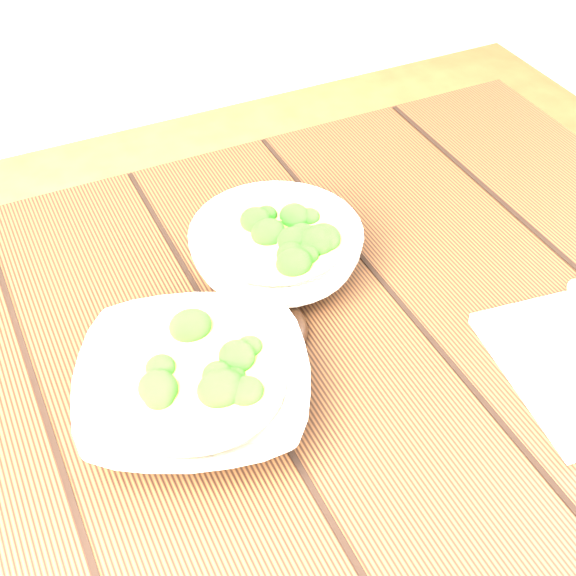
{
  "coord_description": "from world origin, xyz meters",
  "views": [
    {
      "loc": [
        -0.22,
        -0.52,
        1.37
      ],
      "look_at": [
        0.05,
        0.04,
        0.8
      ],
      "focal_mm": 50.0,
      "sensor_mm": 36.0,
      "label": 1
    }
  ],
  "objects_px": {
    "table": "(264,434)",
    "trivet": "(263,330)",
    "soup_bowl_front": "(194,388)",
    "soup_bowl_back": "(276,250)"
  },
  "relations": [
    {
      "from": "soup_bowl_front",
      "to": "soup_bowl_back",
      "type": "height_order",
      "value": "soup_bowl_back"
    },
    {
      "from": "table",
      "to": "trivet",
      "type": "xyz_separation_m",
      "value": [
        0.02,
        0.03,
        0.13
      ]
    },
    {
      "from": "soup_bowl_front",
      "to": "trivet",
      "type": "bearing_deg",
      "value": 30.88
    },
    {
      "from": "table",
      "to": "soup_bowl_front",
      "type": "bearing_deg",
      "value": -162.27
    },
    {
      "from": "table",
      "to": "soup_bowl_front",
      "type": "relative_size",
      "value": 4.12
    },
    {
      "from": "soup_bowl_front",
      "to": "soup_bowl_back",
      "type": "bearing_deg",
      "value": 43.66
    },
    {
      "from": "trivet",
      "to": "table",
      "type": "bearing_deg",
      "value": -117.92
    },
    {
      "from": "table",
      "to": "trivet",
      "type": "distance_m",
      "value": 0.14
    },
    {
      "from": "table",
      "to": "trivet",
      "type": "relative_size",
      "value": 12.51
    },
    {
      "from": "table",
      "to": "soup_bowl_back",
      "type": "distance_m",
      "value": 0.21
    }
  ]
}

